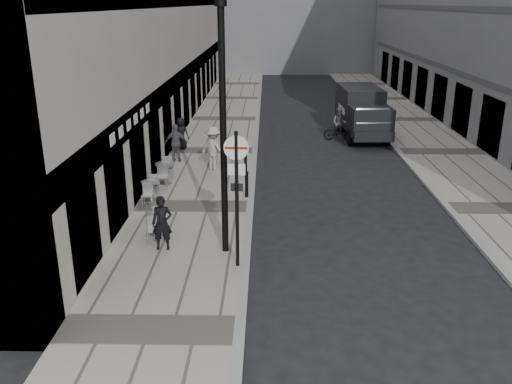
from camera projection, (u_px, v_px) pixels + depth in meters
sidewalk at (214, 151)px, 26.40m from camera, size 4.00×60.00×0.12m
far_sidewalk at (440, 152)px, 26.20m from camera, size 4.00×60.00×0.12m
walking_man at (162, 223)px, 15.56m from camera, size 0.60×0.40×1.61m
sign_post at (237, 182)px, 14.04m from camera, size 0.64×0.10×3.75m
lamppost at (223, 116)px, 14.42m from camera, size 0.32×0.32×7.11m
bollard_near at (246, 165)px, 22.27m from camera, size 0.13×0.13×0.94m
bollard_far at (247, 185)px, 19.89m from camera, size 0.13×0.13×0.94m
panel_van at (362, 110)px, 29.08m from camera, size 2.29×5.60×2.59m
cyclist at (339, 128)px, 28.43m from camera, size 1.71×1.03×1.74m
pedestrian_a at (176, 143)px, 24.19m from camera, size 1.01×0.43×1.72m
pedestrian_b at (213, 149)px, 22.96m from camera, size 1.41×1.23×1.89m
pedestrian_c at (181, 133)px, 26.37m from camera, size 0.84×0.63×1.54m
cafe_table_near at (165, 172)px, 21.32m from camera, size 0.77×1.75×0.99m
cafe_table_mid at (156, 223)px, 16.60m from camera, size 0.63×1.43×0.81m
cafe_table_far at (151, 189)px, 19.50m from camera, size 0.68×1.54×0.88m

